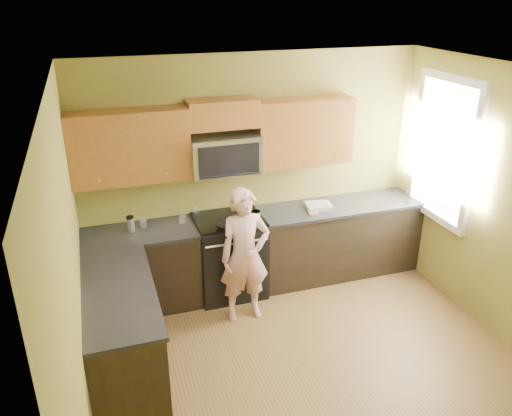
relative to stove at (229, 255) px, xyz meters
name	(u,v)px	position (x,y,z in m)	size (l,w,h in m)	color
floor	(320,376)	(0.40, -1.68, -0.47)	(4.00, 4.00, 0.00)	brown
ceiling	(339,82)	(0.40, -1.68, 2.23)	(4.00, 4.00, 0.00)	white
wall_back	(254,171)	(0.40, 0.32, 0.88)	(4.00, 4.00, 0.00)	olive
wall_left	(74,289)	(-1.60, -1.68, 0.88)	(4.00, 4.00, 0.00)	olive
cabinet_back_run	(261,252)	(0.40, 0.02, -0.03)	(4.00, 0.60, 0.88)	black
cabinet_left_run	(123,335)	(-1.30, -1.08, -0.03)	(0.60, 1.60, 0.88)	black
countertop_back	(262,217)	(0.40, 0.01, 0.43)	(4.00, 0.62, 0.04)	black
countertop_left	(118,291)	(-1.29, -1.08, 0.43)	(0.62, 1.60, 0.04)	black
stove	(229,255)	(0.00, 0.00, 0.00)	(0.76, 0.65, 0.95)	black
microwave	(225,172)	(0.00, 0.12, 0.97)	(0.76, 0.40, 0.42)	silver
upper_cab_left	(133,181)	(-0.99, 0.16, 0.97)	(1.22, 0.33, 0.75)	brown
upper_cab_right	(302,163)	(0.94, 0.16, 0.97)	(1.12, 0.33, 0.75)	brown
upper_cab_over_mw	(222,113)	(0.00, 0.16, 1.62)	(0.76, 0.33, 0.30)	brown
window	(444,150)	(2.38, -0.48, 1.17)	(0.06, 1.06, 1.66)	white
woman	(245,256)	(0.03, -0.53, 0.27)	(0.54, 0.36, 1.48)	#D56E6A
frying_pan	(229,228)	(-0.06, -0.26, 0.47)	(0.27, 0.47, 0.06)	black
butter_tub	(255,217)	(0.31, 0.00, 0.45)	(0.13, 0.13, 0.09)	yellow
toast_slice	(313,213)	(0.98, -0.13, 0.45)	(0.11, 0.11, 0.01)	#B27F47
napkin_a	(240,222)	(0.09, -0.15, 0.48)	(0.11, 0.12, 0.06)	silver
napkin_b	(328,207)	(1.19, -0.06, 0.48)	(0.12, 0.13, 0.07)	silver
dish_towel	(318,206)	(1.11, 0.01, 0.47)	(0.30, 0.24, 0.05)	silver
travel_mug	(131,231)	(-1.07, 0.06, 0.45)	(0.08, 0.08, 0.18)	silver
glass_a	(143,222)	(-0.93, 0.13, 0.51)	(0.07, 0.07, 0.12)	silver
glass_b	(182,218)	(-0.50, 0.11, 0.51)	(0.07, 0.07, 0.12)	silver
glass_c	(196,211)	(-0.32, 0.24, 0.51)	(0.07, 0.07, 0.12)	silver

